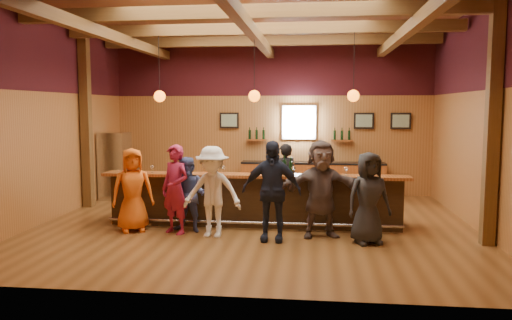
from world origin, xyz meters
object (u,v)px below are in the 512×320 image
(customer_denim, at_px, (189,195))
(customer_navy, at_px, (271,191))
(back_bar_cabinet, at_px, (313,179))
(bottle_a, at_px, (284,166))
(customer_redvest, at_px, (175,189))
(customer_brown, at_px, (321,189))
(bar_counter, at_px, (256,199))
(ice_bucket, at_px, (273,168))
(stainless_fridge, at_px, (115,166))
(customer_dark, at_px, (369,198))
(customer_orange, at_px, (133,190))
(bartender, at_px, (285,178))
(customer_white, at_px, (212,192))

(customer_denim, relative_size, customer_navy, 0.80)
(back_bar_cabinet, xyz_separation_m, bottle_a, (-0.57, -3.75, 0.78))
(customer_redvest, height_order, customer_brown, customer_brown)
(bar_counter, height_order, back_bar_cabinet, bar_counter)
(customer_redvest, distance_m, customer_brown, 2.83)
(ice_bucket, height_order, bottle_a, bottle_a)
(stainless_fridge, height_order, customer_redvest, stainless_fridge)
(customer_denim, bearing_deg, customer_dark, 4.88)
(back_bar_cabinet, distance_m, customer_orange, 5.73)
(stainless_fridge, xyz_separation_m, customer_orange, (1.75, -3.36, -0.07))
(bartender, bearing_deg, customer_redvest, 29.47)
(stainless_fridge, bearing_deg, bottle_a, -29.10)
(customer_orange, relative_size, customer_denim, 1.11)
(customer_redvest, distance_m, bartender, 2.96)
(stainless_fridge, distance_m, bottle_a, 5.42)
(customer_denim, height_order, ice_bucket, customer_denim)
(back_bar_cabinet, bearing_deg, bottle_a, -98.68)
(back_bar_cabinet, height_order, customer_white, customer_white)
(bottle_a, bearing_deg, customer_white, -143.06)
(stainless_fridge, distance_m, customer_redvest, 4.34)
(bar_counter, distance_m, bartender, 1.34)
(back_bar_cabinet, distance_m, customer_denim, 5.05)
(customer_denim, xyz_separation_m, customer_dark, (3.45, -0.46, 0.09))
(bar_counter, xyz_separation_m, bartender, (0.54, 1.19, 0.30))
(customer_navy, relative_size, bottle_a, 4.91)
(customer_redvest, xyz_separation_m, customer_white, (0.77, -0.18, -0.00))
(customer_orange, bearing_deg, customer_brown, -26.34)
(customer_brown, height_order, customer_dark, customer_brown)
(bar_counter, xyz_separation_m, ice_bucket, (0.37, -0.20, 0.71))
(back_bar_cabinet, height_order, customer_denim, customer_denim)
(stainless_fridge, bearing_deg, bar_counter, -30.76)
(customer_orange, relative_size, customer_redvest, 0.95)
(customer_brown, bearing_deg, customer_orange, 166.33)
(stainless_fridge, bearing_deg, back_bar_cabinet, 11.93)
(customer_navy, distance_m, customer_brown, 0.99)
(customer_navy, height_order, bartender, customer_navy)
(customer_redvest, height_order, customer_navy, customer_navy)
(back_bar_cabinet, distance_m, customer_navy, 4.96)
(bar_counter, distance_m, stainless_fridge, 4.81)
(bartender, bearing_deg, customer_orange, 18.09)
(customer_white, bearing_deg, bottle_a, 41.58)
(bartender, bearing_deg, back_bar_cabinet, -122.96)
(customer_dark, distance_m, bottle_a, 2.00)
(bar_counter, distance_m, bottle_a, 0.97)
(customer_orange, height_order, customer_denim, customer_orange)
(bartender, bearing_deg, stainless_fridge, -32.96)
(bartender, bearing_deg, customer_dark, 106.00)
(bar_counter, distance_m, back_bar_cabinet, 3.76)
(customer_white, bearing_deg, customer_redvest, 171.70)
(customer_white, xyz_separation_m, customer_brown, (2.06, 0.23, 0.06))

